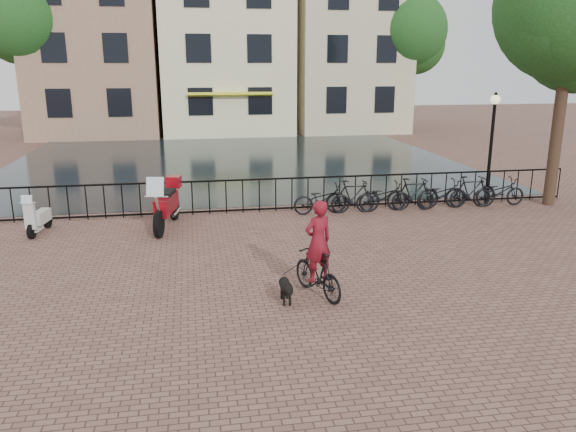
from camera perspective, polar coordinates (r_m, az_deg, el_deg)
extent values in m
plane|color=brown|center=(9.65, 3.15, -11.55)|extent=(100.00, 100.00, 0.00)
plane|color=black|center=(26.13, -5.46, 5.57)|extent=(20.00, 20.00, 0.00)
cube|color=black|center=(16.84, -2.95, 3.74)|extent=(20.00, 0.05, 0.05)
cube|color=black|center=(17.05, -2.91, 0.71)|extent=(20.00, 0.05, 0.05)
cube|color=#906553|center=(38.81, -18.95, 16.88)|extent=(7.50, 9.00, 12.00)
cube|color=beige|center=(38.48, -6.51, 16.84)|extent=(8.00, 9.00, 11.00)
cube|color=yellow|center=(33.82, -5.84, 12.18)|extent=(5.00, 0.60, 0.15)
cube|color=beige|center=(39.84, 5.60, 17.89)|extent=(7.00, 9.00, 12.50)
cylinder|color=black|center=(36.53, -24.80, 11.98)|extent=(0.36, 0.36, 6.30)
sphere|color=#174617|center=(36.59, -25.45, 17.59)|extent=(5.04, 5.04, 5.04)
cylinder|color=black|center=(19.34, 25.83, 9.14)|extent=(0.36, 0.36, 5.60)
sphere|color=#174617|center=(19.34, 26.97, 18.57)|extent=(4.48, 4.48, 4.48)
cylinder|color=black|center=(38.08, 11.92, 12.84)|extent=(0.36, 0.36, 5.95)
sphere|color=#174617|center=(38.11, 12.21, 17.95)|extent=(4.76, 4.76, 4.76)
cylinder|color=black|center=(18.65, 19.84, 5.85)|extent=(0.10, 0.10, 3.20)
sphere|color=beige|center=(18.47, 20.32, 11.05)|extent=(0.30, 0.30, 0.30)
imported|color=black|center=(10.82, 3.03, -5.69)|extent=(1.01, 1.68, 0.97)
imported|color=maroon|center=(10.56, 3.09, -1.75)|extent=(0.82, 0.68, 1.91)
imported|color=black|center=(16.70, 3.47, 1.70)|extent=(1.72, 0.60, 0.90)
imported|color=black|center=(16.93, 6.61, 1.99)|extent=(1.69, 0.56, 1.00)
imported|color=black|center=(17.23, 9.64, 1.94)|extent=(1.73, 0.63, 0.90)
imported|color=black|center=(17.56, 12.57, 2.20)|extent=(1.67, 0.50, 1.00)
imported|color=black|center=(17.95, 15.37, 2.14)|extent=(1.77, 0.76, 0.90)
imported|color=black|center=(18.36, 18.07, 2.37)|extent=(1.68, 0.53, 1.00)
imported|color=black|center=(18.83, 20.62, 2.30)|extent=(1.72, 0.61, 0.90)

